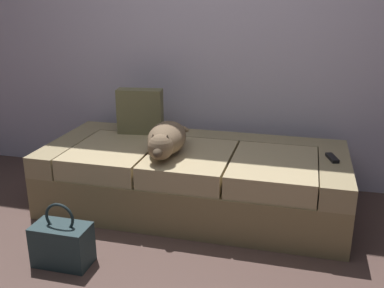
% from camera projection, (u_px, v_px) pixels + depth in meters
% --- Properties ---
extents(back_wall, '(6.40, 0.10, 2.80)m').
position_uv_depth(back_wall, '(215.00, 3.00, 3.34)').
color(back_wall, silver).
rests_on(back_wall, ground).
extents(couch, '(2.08, 0.92, 0.45)m').
position_uv_depth(couch, '(194.00, 178.00, 3.13)').
color(couch, '#8F7A51').
rests_on(couch, ground).
extents(dog_tan, '(0.30, 0.59, 0.20)m').
position_uv_depth(dog_tan, '(166.00, 139.00, 2.93)').
color(dog_tan, '#7A6249').
rests_on(dog_tan, couch).
extents(tv_remote, '(0.08, 0.16, 0.02)m').
position_uv_depth(tv_remote, '(332.00, 158.00, 2.85)').
color(tv_remote, black).
rests_on(tv_remote, couch).
extents(throw_pillow, '(0.35, 0.17, 0.34)m').
position_uv_depth(throw_pillow, '(140.00, 111.00, 3.36)').
color(throw_pillow, olive).
rests_on(throw_pillow, couch).
extents(handbag, '(0.32, 0.18, 0.38)m').
position_uv_depth(handbag, '(62.00, 244.00, 2.49)').
color(handbag, '#293C40').
rests_on(handbag, ground).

